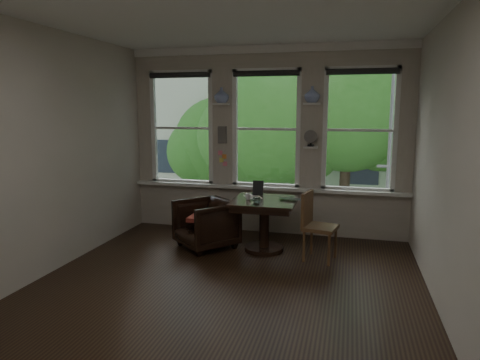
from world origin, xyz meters
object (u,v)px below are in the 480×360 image
(table, at_px, (264,225))
(armchair_left, at_px, (206,224))
(laptop, at_px, (290,200))
(side_chair_right, at_px, (320,227))
(mug, at_px, (248,196))

(table, distance_m, armchair_left, 0.86)
(table, distance_m, laptop, 0.53)
(side_chair_right, relative_size, laptop, 2.74)
(laptop, bearing_deg, table, -164.45)
(side_chair_right, height_order, laptop, side_chair_right)
(side_chair_right, bearing_deg, table, 88.56)
(table, relative_size, laptop, 2.68)
(laptop, xyz_separation_m, mug, (-0.59, -0.05, 0.03))
(laptop, bearing_deg, side_chair_right, -8.36)
(table, xyz_separation_m, side_chair_right, (0.81, -0.19, 0.09))
(laptop, bearing_deg, mug, -160.09)
(table, bearing_deg, laptop, 0.16)
(table, height_order, laptop, laptop)
(armchair_left, distance_m, laptop, 1.29)
(side_chair_right, bearing_deg, mug, 93.92)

